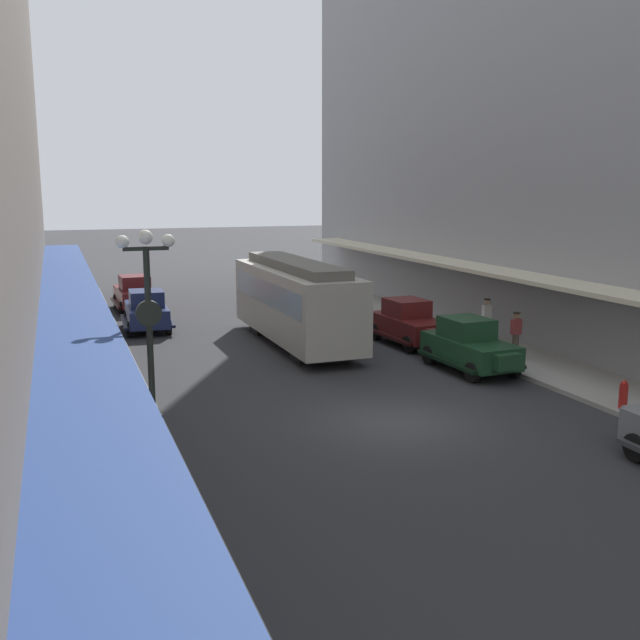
{
  "coord_description": "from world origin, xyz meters",
  "views": [
    {
      "loc": [
        -8.5,
        -17.02,
        6.3
      ],
      "look_at": [
        0.0,
        6.0,
        1.8
      ],
      "focal_mm": 40.45,
      "sensor_mm": 36.0,
      "label": 1
    }
  ],
  "objects_px": {
    "parked_car_4": "(409,322)",
    "pedestrian_3": "(486,318)",
    "pedestrian_0": "(78,312)",
    "lamp_post_with_clock": "(149,324)",
    "fire_hydrant": "(623,394)",
    "parked_car_3": "(147,310)",
    "streetcar": "(295,299)",
    "parked_car_1": "(469,344)",
    "parked_car_0": "(134,292)",
    "pedestrian_1": "(110,355)",
    "pedestrian_2": "(516,334)"
  },
  "relations": [
    {
      "from": "parked_car_1",
      "to": "pedestrian_0",
      "type": "height_order",
      "value": "parked_car_1"
    },
    {
      "from": "parked_car_1",
      "to": "pedestrian_3",
      "type": "relative_size",
      "value": 2.58
    },
    {
      "from": "fire_hydrant",
      "to": "pedestrian_2",
      "type": "bearing_deg",
      "value": 81.76
    },
    {
      "from": "fire_hydrant",
      "to": "pedestrian_1",
      "type": "bearing_deg",
      "value": 148.59
    },
    {
      "from": "pedestrian_1",
      "to": "parked_car_3",
      "type": "bearing_deg",
      "value": 75.97
    },
    {
      "from": "pedestrian_0",
      "to": "lamp_post_with_clock",
      "type": "bearing_deg",
      "value": -84.87
    },
    {
      "from": "parked_car_4",
      "to": "pedestrian_3",
      "type": "bearing_deg",
      "value": -13.0
    },
    {
      "from": "parked_car_1",
      "to": "fire_hydrant",
      "type": "relative_size",
      "value": 5.25
    },
    {
      "from": "fire_hydrant",
      "to": "pedestrian_3",
      "type": "relative_size",
      "value": 0.49
    },
    {
      "from": "parked_car_1",
      "to": "parked_car_0",
      "type": "bearing_deg",
      "value": 119.18
    },
    {
      "from": "parked_car_1",
      "to": "streetcar",
      "type": "height_order",
      "value": "streetcar"
    },
    {
      "from": "parked_car_3",
      "to": "lamp_post_with_clock",
      "type": "bearing_deg",
      "value": -96.33
    },
    {
      "from": "parked_car_4",
      "to": "pedestrian_0",
      "type": "bearing_deg",
      "value": 152.27
    },
    {
      "from": "parked_car_3",
      "to": "streetcar",
      "type": "relative_size",
      "value": 0.45
    },
    {
      "from": "parked_car_3",
      "to": "streetcar",
      "type": "distance_m",
      "value": 7.47
    },
    {
      "from": "pedestrian_0",
      "to": "pedestrian_2",
      "type": "relative_size",
      "value": 1.0
    },
    {
      "from": "lamp_post_with_clock",
      "to": "pedestrian_0",
      "type": "height_order",
      "value": "lamp_post_with_clock"
    },
    {
      "from": "pedestrian_0",
      "to": "pedestrian_2",
      "type": "height_order",
      "value": "same"
    },
    {
      "from": "pedestrian_1",
      "to": "streetcar",
      "type": "bearing_deg",
      "value": 26.53
    },
    {
      "from": "parked_car_0",
      "to": "parked_car_1",
      "type": "relative_size",
      "value": 1.0
    },
    {
      "from": "parked_car_3",
      "to": "streetcar",
      "type": "bearing_deg",
      "value": -44.04
    },
    {
      "from": "parked_car_4",
      "to": "pedestrian_2",
      "type": "bearing_deg",
      "value": -58.52
    },
    {
      "from": "pedestrian_0",
      "to": "pedestrian_3",
      "type": "height_order",
      "value": "same"
    },
    {
      "from": "parked_car_1",
      "to": "pedestrian_1",
      "type": "bearing_deg",
      "value": 168.67
    },
    {
      "from": "streetcar",
      "to": "pedestrian_2",
      "type": "bearing_deg",
      "value": -39.05
    },
    {
      "from": "parked_car_3",
      "to": "fire_hydrant",
      "type": "bearing_deg",
      "value": -56.89
    },
    {
      "from": "parked_car_1",
      "to": "pedestrian_0",
      "type": "relative_size",
      "value": 2.58
    },
    {
      "from": "pedestrian_2",
      "to": "pedestrian_3",
      "type": "relative_size",
      "value": 1.0
    },
    {
      "from": "parked_car_1",
      "to": "fire_hydrant",
      "type": "xyz_separation_m",
      "value": [
        1.46,
        -5.77,
        -0.38
      ]
    },
    {
      "from": "parked_car_4",
      "to": "pedestrian_0",
      "type": "height_order",
      "value": "parked_car_4"
    },
    {
      "from": "parked_car_1",
      "to": "pedestrian_3",
      "type": "height_order",
      "value": "parked_car_1"
    },
    {
      "from": "streetcar",
      "to": "pedestrian_0",
      "type": "height_order",
      "value": "streetcar"
    },
    {
      "from": "lamp_post_with_clock",
      "to": "pedestrian_3",
      "type": "height_order",
      "value": "lamp_post_with_clock"
    },
    {
      "from": "parked_car_4",
      "to": "streetcar",
      "type": "xyz_separation_m",
      "value": [
        -4.36,
        1.57,
        0.96
      ]
    },
    {
      "from": "pedestrian_1",
      "to": "parked_car_1",
      "type": "bearing_deg",
      "value": -11.33
    },
    {
      "from": "parked_car_3",
      "to": "pedestrian_1",
      "type": "distance_m",
      "value": 9.19
    },
    {
      "from": "parked_car_4",
      "to": "lamp_post_with_clock",
      "type": "relative_size",
      "value": 0.84
    },
    {
      "from": "streetcar",
      "to": "pedestrian_2",
      "type": "distance_m",
      "value": 8.73
    },
    {
      "from": "pedestrian_2",
      "to": "parked_car_3",
      "type": "bearing_deg",
      "value": 138.65
    },
    {
      "from": "pedestrian_1",
      "to": "pedestrian_2",
      "type": "distance_m",
      "value": 14.4
    },
    {
      "from": "parked_car_4",
      "to": "pedestrian_3",
      "type": "relative_size",
      "value": 2.59
    },
    {
      "from": "parked_car_1",
      "to": "pedestrian_1",
      "type": "xyz_separation_m",
      "value": [
        -11.91,
        2.38,
        0.05
      ]
    },
    {
      "from": "pedestrian_3",
      "to": "parked_car_3",
      "type": "bearing_deg",
      "value": 149.93
    },
    {
      "from": "parked_car_0",
      "to": "lamp_post_with_clock",
      "type": "distance_m",
      "value": 20.59
    },
    {
      "from": "parked_car_1",
      "to": "lamp_post_with_clock",
      "type": "relative_size",
      "value": 0.83
    },
    {
      "from": "fire_hydrant",
      "to": "parked_car_3",
      "type": "bearing_deg",
      "value": 123.11
    },
    {
      "from": "lamp_post_with_clock",
      "to": "pedestrian_2",
      "type": "xyz_separation_m",
      "value": [
        13.68,
        3.93,
        -1.97
      ]
    },
    {
      "from": "pedestrian_0",
      "to": "pedestrian_2",
      "type": "xyz_separation_m",
      "value": [
        14.98,
        -10.52,
        0.0
      ]
    },
    {
      "from": "parked_car_1",
      "to": "fire_hydrant",
      "type": "bearing_deg",
      "value": -75.84
    },
    {
      "from": "parked_car_3",
      "to": "lamp_post_with_clock",
      "type": "xyz_separation_m",
      "value": [
        -1.62,
        -14.55,
        2.04
      ]
    }
  ]
}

